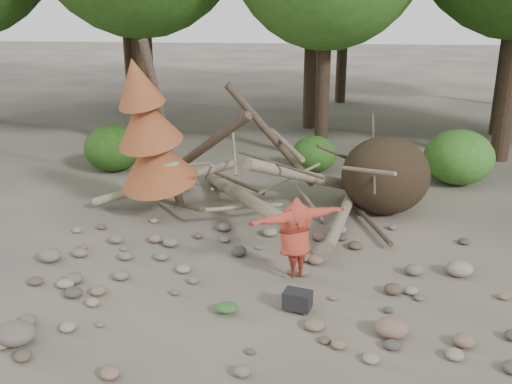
# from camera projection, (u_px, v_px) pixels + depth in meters

# --- Properties ---
(ground) EXTENTS (120.00, 120.00, 0.00)m
(ground) POSITION_uv_depth(u_px,v_px,m) (266.00, 288.00, 10.79)
(ground) COLOR #514C44
(ground) RESTS_ON ground
(deadfall_pile) EXTENTS (8.55, 5.24, 3.30)m
(deadfall_pile) POSITION_uv_depth(u_px,v_px,m) (362.00, 177.00, 14.26)
(deadfall_pile) COLOR #332619
(deadfall_pile) RESTS_ON ground
(dead_conifer) EXTENTS (2.06, 2.16, 4.35)m
(dead_conifer) POSITION_uv_depth(u_px,v_px,m) (150.00, 135.00, 13.60)
(dead_conifer) COLOR #4C3F30
(dead_conifer) RESTS_ON ground
(bush_left) EXTENTS (1.80, 1.80, 1.44)m
(bush_left) POSITION_uv_depth(u_px,v_px,m) (113.00, 148.00, 17.89)
(bush_left) COLOR #255215
(bush_left) RESTS_ON ground
(bush_mid) EXTENTS (1.40, 1.40, 1.12)m
(bush_mid) POSITION_uv_depth(u_px,v_px,m) (314.00, 154.00, 17.86)
(bush_mid) COLOR #31681E
(bush_mid) RESTS_ON ground
(bush_right) EXTENTS (2.00, 2.00, 1.60)m
(bush_right) POSITION_uv_depth(u_px,v_px,m) (459.00, 157.00, 16.61)
(bush_right) COLOR #3D7B26
(bush_right) RESTS_ON ground
(frisbee_thrower) EXTENTS (3.45, 1.45, 2.30)m
(frisbee_thrower) POSITION_uv_depth(u_px,v_px,m) (295.00, 237.00, 10.86)
(frisbee_thrower) COLOR #A43325
(frisbee_thrower) RESTS_ON ground
(backpack) EXTENTS (0.54, 0.43, 0.32)m
(backpack) POSITION_uv_depth(u_px,v_px,m) (297.00, 303.00, 9.96)
(backpack) COLOR black
(backpack) RESTS_ON ground
(cloth_green) EXTENTS (0.40, 0.33, 0.15)m
(cloth_green) POSITION_uv_depth(u_px,v_px,m) (227.00, 310.00, 9.89)
(cloth_green) COLOR #2A5E25
(cloth_green) RESTS_ON ground
(cloth_orange) EXTENTS (0.29, 0.24, 0.11)m
(cloth_orange) POSITION_uv_depth(u_px,v_px,m) (295.00, 297.00, 10.35)
(cloth_orange) COLOR #9E571B
(cloth_orange) RESTS_ON ground
(boulder_front_left) EXTENTS (0.62, 0.56, 0.37)m
(boulder_front_left) POSITION_uv_depth(u_px,v_px,m) (16.00, 333.00, 9.00)
(boulder_front_left) COLOR #625A52
(boulder_front_left) RESTS_ON ground
(boulder_front_right) EXTENTS (0.54, 0.48, 0.32)m
(boulder_front_right) POSITION_uv_depth(u_px,v_px,m) (392.00, 328.00, 9.20)
(boulder_front_right) COLOR #7D604E
(boulder_front_right) RESTS_ON ground
(boulder_mid_right) EXTENTS (0.52, 0.46, 0.31)m
(boulder_mid_right) POSITION_uv_depth(u_px,v_px,m) (460.00, 268.00, 11.23)
(boulder_mid_right) COLOR gray
(boulder_mid_right) RESTS_ON ground
(boulder_mid_left) EXTENTS (0.47, 0.43, 0.28)m
(boulder_mid_left) POSITION_uv_depth(u_px,v_px,m) (50.00, 255.00, 11.83)
(boulder_mid_left) COLOR #685F57
(boulder_mid_left) RESTS_ON ground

